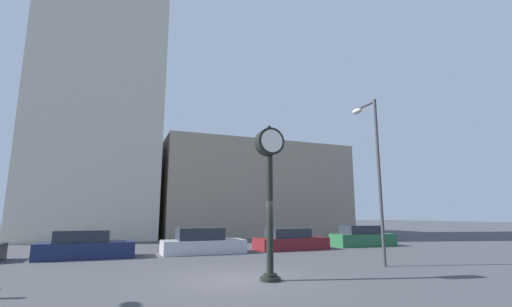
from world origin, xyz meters
TOP-DOWN VIEW (x-y plane):
  - ground_plane at (0.00, 0.00)m, footprint 200.00×200.00m
  - building_tall_tower at (-5.98, 24.00)m, footprint 10.59×12.00m
  - building_storefront_row at (9.25, 24.00)m, footprint 18.74×12.00m
  - street_clock at (0.86, -0.63)m, footprint 0.94×0.67m
  - car_navy at (-5.13, 7.94)m, footprint 4.38×1.96m
  - car_silver at (0.59, 7.85)m, footprint 4.47×1.78m
  - car_maroon at (6.00, 7.98)m, footprint 4.40×1.99m
  - car_green at (11.57, 8.27)m, footprint 4.26×1.97m
  - street_lamp_right at (6.47, 0.84)m, footprint 0.36×1.57m

SIDE VIEW (x-z plane):
  - ground_plane at x=0.00m, z-range 0.00..0.00m
  - car_maroon at x=6.00m, z-range -0.10..1.15m
  - car_navy at x=-5.13m, z-range -0.11..1.23m
  - car_silver at x=0.59m, z-range -0.12..1.25m
  - car_green at x=11.57m, z-range -0.11..1.26m
  - street_clock at x=0.86m, z-range 0.79..5.88m
  - building_storefront_row at x=9.25m, z-range 0.00..9.18m
  - street_lamp_right at x=6.47m, z-range 1.10..8.21m
  - building_tall_tower at x=-5.98m, z-range 0.00..41.61m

